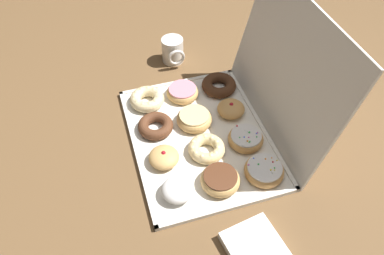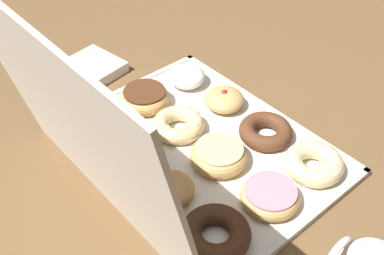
{
  "view_description": "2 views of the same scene",
  "coord_description": "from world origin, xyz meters",
  "px_view_note": "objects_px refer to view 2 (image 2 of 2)",
  "views": [
    {
      "loc": [
        0.74,
        -0.25,
        0.91
      ],
      "look_at": [
        -0.01,
        -0.02,
        0.05
      ],
      "focal_mm": 35.1,
      "sensor_mm": 36.0,
      "label": 1
    },
    {
      "loc": [
        -0.53,
        0.48,
        0.7
      ],
      "look_at": [
        0.02,
        -0.0,
        0.05
      ],
      "focal_mm": 44.54,
      "sensor_mm": 36.0,
      "label": 2
    }
  ],
  "objects_px": {
    "pink_frosted_donut_4": "(269,197)",
    "cruller_donut_6": "(180,123)",
    "powdered_filled_donut_3": "(187,76)",
    "chocolate_frosted_donut_7": "(144,98)",
    "glazed_ring_donut_5": "(220,154)",
    "napkin_stack": "(91,69)",
    "jelly_filled_donut_2": "(224,99)",
    "donut_box": "(199,149)",
    "jelly_filled_donut_9": "(170,189)",
    "chocolate_cake_ring_donut_8": "(216,234)",
    "sprinkle_donut_11": "(94,122)",
    "chocolate_cake_ring_donut_1": "(266,131)",
    "cruller_donut_0": "(314,163)",
    "sprinkle_donut_10": "(130,152)"
  },
  "relations": [
    {
      "from": "powdered_filled_donut_3",
      "to": "chocolate_cake_ring_donut_8",
      "type": "height_order",
      "value": "powdered_filled_donut_3"
    },
    {
      "from": "chocolate_cake_ring_donut_1",
      "to": "napkin_stack",
      "type": "xyz_separation_m",
      "value": [
        0.46,
        0.15,
        -0.01
      ]
    },
    {
      "from": "cruller_donut_0",
      "to": "napkin_stack",
      "type": "relative_size",
      "value": 0.87
    },
    {
      "from": "chocolate_cake_ring_donut_1",
      "to": "napkin_stack",
      "type": "distance_m",
      "value": 0.48
    },
    {
      "from": "pink_frosted_donut_4",
      "to": "glazed_ring_donut_5",
      "type": "bearing_deg",
      "value": -3.15
    },
    {
      "from": "pink_frosted_donut_4",
      "to": "napkin_stack",
      "type": "height_order",
      "value": "pink_frosted_donut_4"
    },
    {
      "from": "jelly_filled_donut_2",
      "to": "pink_frosted_donut_4",
      "type": "relative_size",
      "value": 0.82
    },
    {
      "from": "donut_box",
      "to": "cruller_donut_6",
      "type": "height_order",
      "value": "cruller_donut_6"
    },
    {
      "from": "powdered_filled_donut_3",
      "to": "sprinkle_donut_11",
      "type": "xyz_separation_m",
      "value": [
        0.01,
        0.26,
        -0.0
      ]
    },
    {
      "from": "glazed_ring_donut_5",
      "to": "napkin_stack",
      "type": "xyz_separation_m",
      "value": [
        0.45,
        0.02,
        -0.02
      ]
    },
    {
      "from": "jelly_filled_donut_2",
      "to": "chocolate_cake_ring_donut_8",
      "type": "relative_size",
      "value": 0.75
    },
    {
      "from": "sprinkle_donut_10",
      "to": "sprinkle_donut_11",
      "type": "xyz_separation_m",
      "value": [
        0.13,
        0.0,
        -0.0
      ]
    },
    {
      "from": "powdered_filled_donut_3",
      "to": "donut_box",
      "type": "bearing_deg",
      "value": 146.36
    },
    {
      "from": "donut_box",
      "to": "glazed_ring_donut_5",
      "type": "height_order",
      "value": "glazed_ring_donut_5"
    },
    {
      "from": "cruller_donut_0",
      "to": "cruller_donut_6",
      "type": "bearing_deg",
      "value": 24.64
    },
    {
      "from": "pink_frosted_donut_4",
      "to": "cruller_donut_6",
      "type": "distance_m",
      "value": 0.26
    },
    {
      "from": "donut_box",
      "to": "sprinkle_donut_11",
      "type": "relative_size",
      "value": 4.72
    },
    {
      "from": "pink_frosted_donut_4",
      "to": "chocolate_frosted_donut_7",
      "type": "xyz_separation_m",
      "value": [
        0.38,
        -0.0,
        0.0
      ]
    },
    {
      "from": "cruller_donut_0",
      "to": "sprinkle_donut_11",
      "type": "height_order",
      "value": "same"
    },
    {
      "from": "chocolate_frosted_donut_7",
      "to": "napkin_stack",
      "type": "bearing_deg",
      "value": 4.91
    },
    {
      "from": "cruller_donut_0",
      "to": "napkin_stack",
      "type": "bearing_deg",
      "value": 13.78
    },
    {
      "from": "powdered_filled_donut_3",
      "to": "napkin_stack",
      "type": "xyz_separation_m",
      "value": [
        0.21,
        0.14,
        -0.02
      ]
    },
    {
      "from": "chocolate_frosted_donut_7",
      "to": "cruller_donut_0",
      "type": "bearing_deg",
      "value": -161.74
    },
    {
      "from": "pink_frosted_donut_4",
      "to": "chocolate_frosted_donut_7",
      "type": "distance_m",
      "value": 0.38
    },
    {
      "from": "glazed_ring_donut_5",
      "to": "jelly_filled_donut_9",
      "type": "height_order",
      "value": "jelly_filled_donut_9"
    },
    {
      "from": "chocolate_frosted_donut_7",
      "to": "chocolate_cake_ring_donut_8",
      "type": "distance_m",
      "value": 0.4
    },
    {
      "from": "powdered_filled_donut_3",
      "to": "chocolate_frosted_donut_7",
      "type": "distance_m",
      "value": 0.13
    },
    {
      "from": "sprinkle_donut_10",
      "to": "powdered_filled_donut_3",
      "type": "bearing_deg",
      "value": -64.62
    },
    {
      "from": "jelly_filled_donut_2",
      "to": "powdered_filled_donut_3",
      "type": "bearing_deg",
      "value": 3.68
    },
    {
      "from": "chocolate_cake_ring_donut_1",
      "to": "napkin_stack",
      "type": "relative_size",
      "value": 0.84
    },
    {
      "from": "sprinkle_donut_11",
      "to": "chocolate_cake_ring_donut_1",
      "type": "bearing_deg",
      "value": -135.42
    },
    {
      "from": "jelly_filled_donut_2",
      "to": "napkin_stack",
      "type": "xyz_separation_m",
      "value": [
        0.33,
        0.15,
        -0.02
      ]
    },
    {
      "from": "cruller_donut_0",
      "to": "chocolate_cake_ring_donut_8",
      "type": "xyz_separation_m",
      "value": [
        0.0,
        0.26,
        -0.0
      ]
    },
    {
      "from": "donut_box",
      "to": "jelly_filled_donut_9",
      "type": "relative_size",
      "value": 6.0
    },
    {
      "from": "jelly_filled_donut_2",
      "to": "chocolate_frosted_donut_7",
      "type": "xyz_separation_m",
      "value": [
        0.12,
        0.13,
        -0.0
      ]
    },
    {
      "from": "pink_frosted_donut_4",
      "to": "napkin_stack",
      "type": "distance_m",
      "value": 0.59
    },
    {
      "from": "jelly_filled_donut_2",
      "to": "chocolate_frosted_donut_7",
      "type": "relative_size",
      "value": 0.81
    },
    {
      "from": "jelly_filled_donut_2",
      "to": "chocolate_cake_ring_donut_8",
      "type": "height_order",
      "value": "jelly_filled_donut_2"
    },
    {
      "from": "chocolate_cake_ring_donut_1",
      "to": "jelly_filled_donut_9",
      "type": "xyz_separation_m",
      "value": [
        0.0,
        0.26,
        0.0
      ]
    },
    {
      "from": "chocolate_cake_ring_donut_8",
      "to": "powdered_filled_donut_3",
      "type": "bearing_deg",
      "value": -34.22
    },
    {
      "from": "jelly_filled_donut_2",
      "to": "sprinkle_donut_11",
      "type": "relative_size",
      "value": 0.78
    },
    {
      "from": "cruller_donut_6",
      "to": "chocolate_cake_ring_donut_8",
      "type": "height_order",
      "value": "same"
    },
    {
      "from": "jelly_filled_donut_9",
      "to": "napkin_stack",
      "type": "relative_size",
      "value": 0.68
    },
    {
      "from": "sprinkle_donut_11",
      "to": "napkin_stack",
      "type": "height_order",
      "value": "sprinkle_donut_11"
    },
    {
      "from": "glazed_ring_donut_5",
      "to": "chocolate_frosted_donut_7",
      "type": "xyz_separation_m",
      "value": [
        0.25,
        0.0,
        -0.0
      ]
    },
    {
      "from": "donut_box",
      "to": "cruller_donut_6",
      "type": "relative_size",
      "value": 4.86
    },
    {
      "from": "glazed_ring_donut_5",
      "to": "sprinkle_donut_11",
      "type": "xyz_separation_m",
      "value": [
        0.25,
        0.14,
        -0.0
      ]
    },
    {
      "from": "pink_frosted_donut_4",
      "to": "sprinkle_donut_10",
      "type": "bearing_deg",
      "value": 25.3
    },
    {
      "from": "chocolate_cake_ring_donut_8",
      "to": "napkin_stack",
      "type": "bearing_deg",
      "value": -11.06
    },
    {
      "from": "donut_box",
      "to": "jelly_filled_donut_2",
      "type": "xyz_separation_m",
      "value": [
        0.06,
        -0.13,
        0.03
      ]
    }
  ]
}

